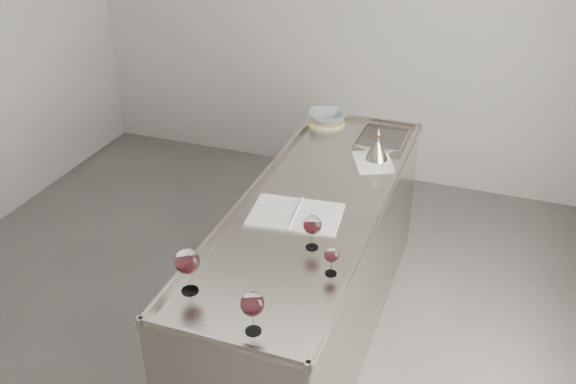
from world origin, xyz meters
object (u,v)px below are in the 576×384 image
(wine_glass_middle, at_px, (252,305))
(wine_funnel, at_px, (377,150))
(wine_glass_right, at_px, (312,226))
(ceramic_bowl, at_px, (326,117))
(wine_glass_left, at_px, (187,262))
(wine_glass_small, at_px, (331,256))
(counter, at_px, (312,271))
(notebook, at_px, (296,215))

(wine_glass_middle, bearing_deg, wine_funnel, 86.27)
(wine_glass_right, relative_size, ceramic_bowl, 0.72)
(wine_glass_left, bearing_deg, ceramic_bowl, 89.37)
(wine_glass_right, relative_size, wine_glass_small, 1.25)
(wine_glass_left, xyz_separation_m, wine_funnel, (0.48, 1.56, -0.09))
(wine_glass_middle, bearing_deg, counter, 94.78)
(wine_glass_left, xyz_separation_m, ceramic_bowl, (0.02, 1.98, -0.11))
(counter, distance_m, wine_funnel, 0.85)
(counter, distance_m, wine_glass_middle, 1.24)
(wine_funnel, bearing_deg, wine_glass_right, -94.03)
(wine_glass_left, bearing_deg, notebook, 73.20)
(wine_glass_left, height_order, wine_glass_right, wine_glass_left)
(wine_glass_left, distance_m, ceramic_bowl, 1.99)
(counter, distance_m, wine_glass_right, 0.74)
(counter, xyz_separation_m, wine_glass_right, (0.13, -0.42, 0.59))
(counter, relative_size, wine_glass_right, 13.55)
(counter, distance_m, wine_glass_left, 1.15)
(wine_glass_middle, distance_m, wine_glass_right, 0.65)
(counter, bearing_deg, wine_glass_left, -106.49)
(wine_glass_right, xyz_separation_m, wine_glass_small, (0.15, -0.17, -0.03))
(counter, height_order, wine_glass_middle, wine_glass_middle)
(wine_glass_small, bearing_deg, wine_glass_middle, -110.99)
(wine_glass_small, bearing_deg, wine_funnel, 93.44)
(wine_glass_middle, relative_size, wine_glass_right, 1.08)
(wine_glass_small, xyz_separation_m, notebook, (-0.32, 0.42, -0.09))
(wine_glass_small, distance_m, wine_funnel, 1.23)
(wine_glass_right, distance_m, ceramic_bowl, 1.53)
(notebook, bearing_deg, wine_funnel, 66.73)
(wine_glass_middle, xyz_separation_m, notebook, (-0.14, 0.90, -0.13))
(wine_glass_middle, xyz_separation_m, ceramic_bowl, (-0.34, 2.13, -0.09))
(wine_glass_middle, xyz_separation_m, wine_funnel, (0.11, 1.71, -0.07))
(wine_glass_middle, relative_size, ceramic_bowl, 0.78)
(wine_glass_left, distance_m, wine_glass_middle, 0.39)
(ceramic_bowl, bearing_deg, wine_glass_middle, -80.84)
(counter, xyz_separation_m, wine_funnel, (0.20, 0.63, 0.53))
(wine_glass_right, bearing_deg, wine_funnel, 85.97)
(counter, bearing_deg, ceramic_bowl, 103.51)
(wine_glass_small, bearing_deg, notebook, 127.29)
(wine_glass_left, xyz_separation_m, notebook, (0.23, 0.76, -0.15))
(counter, xyz_separation_m, notebook, (-0.05, -0.17, 0.47))
(counter, bearing_deg, notebook, -105.10)
(notebook, relative_size, wine_funnel, 2.45)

